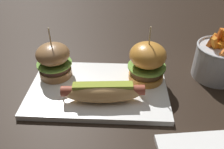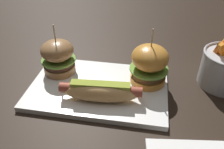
% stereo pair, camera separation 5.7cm
% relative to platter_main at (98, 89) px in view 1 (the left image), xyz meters
% --- Properties ---
extents(ground_plane, '(3.00, 3.00, 0.00)m').
position_rel_platter_main_xyz_m(ground_plane, '(0.00, 0.00, -0.01)').
color(ground_plane, black).
extents(platter_main, '(0.35, 0.22, 0.01)m').
position_rel_platter_main_xyz_m(platter_main, '(0.00, 0.00, 0.00)').
color(platter_main, white).
rests_on(platter_main, ground).
extents(hot_dog, '(0.19, 0.07, 0.05)m').
position_rel_platter_main_xyz_m(hot_dog, '(0.02, -0.05, 0.03)').
color(hot_dog, tan).
rests_on(hot_dog, platter_main).
extents(slider_left, '(0.09, 0.09, 0.14)m').
position_rel_platter_main_xyz_m(slider_left, '(-0.12, 0.05, 0.05)').
color(slider_left, '#946940').
rests_on(slider_left, platter_main).
extents(slider_right, '(0.10, 0.10, 0.15)m').
position_rel_platter_main_xyz_m(slider_right, '(0.12, 0.04, 0.06)').
color(slider_right, '#C37F31').
rests_on(slider_right, platter_main).
extents(fries_bucket, '(0.13, 0.13, 0.14)m').
position_rel_platter_main_xyz_m(fries_bucket, '(0.32, 0.08, 0.04)').
color(fries_bucket, '#B7BABF').
rests_on(fries_bucket, ground).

